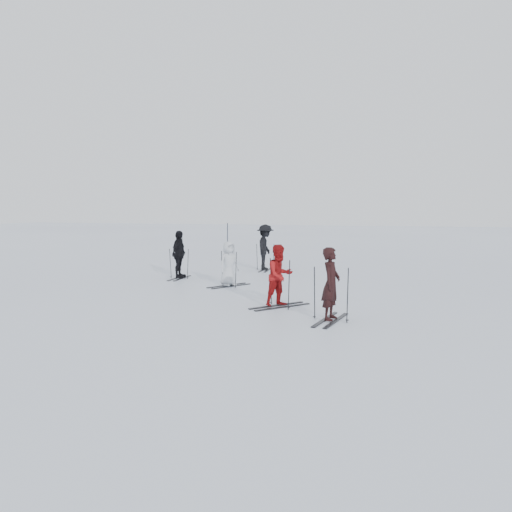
{
  "coord_description": "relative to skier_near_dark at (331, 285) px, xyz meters",
  "views": [
    {
      "loc": [
        5.04,
        -15.5,
        2.68
      ],
      "look_at": [
        0.0,
        1.0,
        1.0
      ],
      "focal_mm": 35.0,
      "sensor_mm": 36.0,
      "label": 1
    }
  ],
  "objects": [
    {
      "name": "skier_uphill_far",
      "position": [
        -4.12,
        8.77,
        0.11
      ],
      "size": [
        0.83,
        1.31,
        1.94
      ],
      "primitive_type": "imported",
      "rotation": [
        0.0,
        0.0,
        1.67
      ],
      "color": "black",
      "rests_on": "ground"
    },
    {
      "name": "skis_uphill_left",
      "position": [
        -6.56,
        5.42,
        -0.28
      ],
      "size": [
        1.63,
        0.91,
        1.17
      ],
      "primitive_type": null,
      "rotation": [
        0.0,
        0.0,
        1.61
      ],
      "color": "black",
      "rests_on": "ground"
    },
    {
      "name": "skis_uphill_far",
      "position": [
        -4.12,
        8.77,
        -0.27
      ],
      "size": [
        1.68,
        1.0,
        1.17
      ],
      "primitive_type": null,
      "rotation": [
        0.0,
        0.0,
        1.67
      ],
      "color": "black",
      "rests_on": "ground"
    },
    {
      "name": "skis_grey",
      "position": [
        -4.11,
        4.2,
        -0.24
      ],
      "size": [
        1.92,
        1.66,
        1.24
      ],
      "primitive_type": null,
      "rotation": [
        0.0,
        0.0,
        1.02
      ],
      "color": "black",
      "rests_on": "ground"
    },
    {
      "name": "skis_near_dark",
      "position": [
        0.0,
        0.0,
        -0.2
      ],
      "size": [
        1.94,
        1.23,
        1.32
      ],
      "primitive_type": null,
      "rotation": [
        0.0,
        0.0,
        1.42
      ],
      "color": "black",
      "rests_on": "ground"
    },
    {
      "name": "skier_grey",
      "position": [
        -4.11,
        4.2,
        -0.11
      ],
      "size": [
        0.79,
        0.88,
        1.51
      ],
      "primitive_type": "imported",
      "rotation": [
        0.0,
        0.0,
        1.02
      ],
      "color": "silver",
      "rests_on": "ground"
    },
    {
      "name": "skier_near_dark",
      "position": [
        0.0,
        0.0,
        0.0
      ],
      "size": [
        0.5,
        0.68,
        1.72
      ],
      "primitive_type": "imported",
      "rotation": [
        0.0,
        0.0,
        1.42
      ],
      "color": "black",
      "rests_on": "ground"
    },
    {
      "name": "piste_marker",
      "position": [
        -7.63,
        13.62,
        0.07
      ],
      "size": [
        0.05,
        0.05,
        1.86
      ],
      "primitive_type": "cylinder",
      "rotation": [
        0.0,
        0.0,
        -0.31
      ],
      "color": "black",
      "rests_on": "ground"
    },
    {
      "name": "skier_red",
      "position": [
        -1.57,
        1.26,
        -0.03
      ],
      "size": [
        1.0,
        1.02,
        1.66
      ],
      "primitive_type": "imported",
      "rotation": [
        0.0,
        0.0,
        0.88
      ],
      "color": "maroon",
      "rests_on": "ground"
    },
    {
      "name": "skier_uphill_left",
      "position": [
        -6.56,
        5.42,
        0.03
      ],
      "size": [
        0.48,
        1.06,
        1.79
      ],
      "primitive_type": "imported",
      "rotation": [
        0.0,
        0.0,
        1.61
      ],
      "color": "black",
      "rests_on": "ground"
    },
    {
      "name": "skis_red",
      "position": [
        -1.57,
        1.26,
        -0.19
      ],
      "size": [
        2.05,
        1.93,
        1.35
      ],
      "primitive_type": null,
      "rotation": [
        0.0,
        0.0,
        0.88
      ],
      "color": "black",
      "rests_on": "ground"
    },
    {
      "name": "ground",
      "position": [
        -3.33,
        3.84,
        -0.86
      ],
      "size": [
        120.0,
        120.0,
        0.0
      ],
      "primitive_type": "plane",
      "color": "silver",
      "rests_on": "ground"
    }
  ]
}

